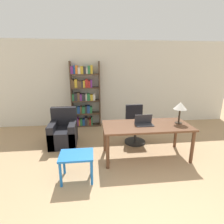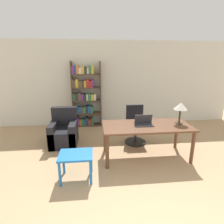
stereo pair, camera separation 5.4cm
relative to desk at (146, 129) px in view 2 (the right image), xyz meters
name	(u,v)px [view 2 (the right image)]	position (x,y,z in m)	size (l,w,h in m)	color
wall_back	(115,84)	(-0.40, 2.36, 0.70)	(8.00, 0.06, 2.70)	silver
desk	(146,129)	(0.00, 0.00, 0.00)	(1.85, 0.85, 0.74)	brown
laptop	(144,123)	(-0.06, 0.00, 0.14)	(0.37, 0.21, 0.22)	#2D2D33
table_lamp	(181,107)	(0.72, 0.02, 0.46)	(0.28, 0.28, 0.46)	#2D2319
office_chair	(135,126)	(-0.05, 0.78, -0.22)	(0.54, 0.54, 0.97)	black
side_table_blue	(76,158)	(-1.43, -0.63, -0.25)	(0.58, 0.44, 0.49)	blue
armchair	(64,133)	(-1.87, 0.84, -0.36)	(0.65, 0.75, 0.91)	black
bookshelf	(85,97)	(-1.39, 2.17, 0.32)	(0.91, 0.28, 2.07)	#4C3828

